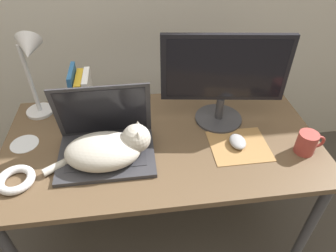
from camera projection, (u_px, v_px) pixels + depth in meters
name	position (u px, v px, depth m)	size (l,w,h in m)	color
desk	(162.00, 150.00, 1.37)	(1.38, 0.73, 0.71)	brown
laptop	(106.00, 142.00, 1.23)	(0.39, 0.28, 0.29)	#2D2D33
cat	(109.00, 149.00, 1.19)	(0.43, 0.21, 0.15)	#B2ADA3
external_monitor	(224.00, 77.00, 1.29)	(0.54, 0.22, 0.42)	#333338
mousepad	(239.00, 146.00, 1.29)	(0.25, 0.22, 0.00)	olive
computer_mouse	(238.00, 142.00, 1.29)	(0.07, 0.10, 0.03)	#99999E
book_row	(82.00, 94.00, 1.42)	(0.10, 0.17, 0.23)	#285B93
desk_lamp	(31.00, 63.00, 1.28)	(0.17, 0.17, 0.42)	silver
cable_coil	(16.00, 180.00, 1.13)	(0.14, 0.14, 0.03)	silver
mug	(307.00, 143.00, 1.24)	(0.12, 0.08, 0.10)	#993833
cd_disc	(24.00, 144.00, 1.30)	(0.12, 0.12, 0.00)	silver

